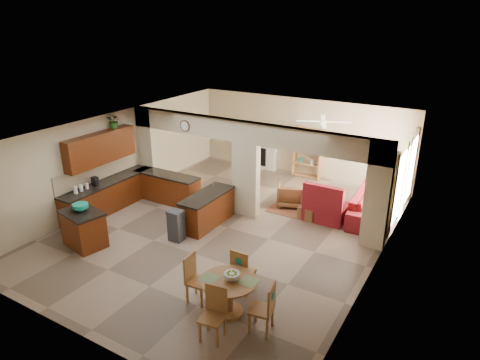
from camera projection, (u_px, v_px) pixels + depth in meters
The scene contains 39 objects.
floor at pixel (228, 227), 11.87m from camera, with size 10.00×10.00×0.00m, color #836E5B.
ceiling at pixel (227, 129), 10.85m from camera, with size 10.00×10.00×0.00m, color white.
wall_back at pixel (301, 137), 15.37m from camera, with size 8.00×8.00×0.00m, color #C4B38F.
wall_front at pixel (72, 271), 7.35m from camera, with size 8.00×8.00×0.00m, color #C4B38F.
wall_left at pixel (118, 157), 13.26m from camera, with size 10.00×10.00×0.00m, color #C4B38F.
wall_right at pixel (380, 214), 9.46m from camera, with size 10.00×10.00×0.00m, color #C4B38F.
partition_left_pier at pixel (147, 150), 13.92m from camera, with size 0.60×0.25×2.80m, color #C4B38F.
partition_center_pier at pixel (246, 179), 12.27m from camera, with size 0.80×0.25×2.20m, color #C4B38F.
partition_right_pier at pixel (377, 196), 10.41m from camera, with size 0.60×0.25×2.80m, color #C4B38F.
partition_header at pixel (246, 132), 11.76m from camera, with size 8.00×0.25×0.60m, color #C4B38F.
kitchen_counter at pixel (133, 192), 13.05m from camera, with size 2.52×3.29×1.48m.
upper_cabinets at pixel (100, 148), 12.34m from camera, with size 0.35×2.40×0.90m, color #3E1507.
peninsula at pixel (207, 209), 11.90m from camera, with size 0.70×1.85×0.91m.
wall_clock at pixel (185, 126), 12.61m from camera, with size 0.34×0.34×0.03m, color #51391B.
rug at pixel (298, 209), 12.98m from camera, with size 1.60×1.30×0.01m, color brown.
fireplace at pixel (259, 152), 16.28m from camera, with size 1.60×0.35×1.20m.
shelving_unit at pixel (307, 153), 15.24m from camera, with size 1.00×0.32×1.80m, color #996134.
window_a at pixel (399, 188), 11.40m from camera, with size 0.02×0.90×1.90m, color white.
window_b at pixel (411, 169), 12.76m from camera, with size 0.02×0.90×1.90m, color white.
glazed_door at pixel (405, 183), 12.13m from camera, with size 0.02×0.70×2.10m, color white.
drape_a_left at pixel (392, 195), 10.93m from camera, with size 0.10×0.28×2.30m, color #3A1E17.
drape_a_right at pixel (402, 181), 11.90m from camera, with size 0.10×0.28×2.30m, color #3A1E17.
drape_b_left at pixel (406, 175), 12.30m from camera, with size 0.10×0.28×2.30m, color #3A1E17.
drape_b_right at pixel (413, 164), 13.26m from camera, with size 0.10×0.28×2.30m, color #3A1E17.
ceiling_fan at pixel (324, 122), 12.64m from camera, with size 1.00×1.00×0.10m, color white.
kitchen_island at pixel (84, 229), 10.79m from camera, with size 1.23×0.99×0.94m.
teal_bowl at pixel (81, 207), 10.66m from camera, with size 0.39×0.39×0.18m, color #15957D.
trash_can at pixel (176, 227), 11.08m from camera, with size 0.36×0.31×0.77m, color #2F2F32.
dining_table at pixel (229, 291), 8.31m from camera, with size 1.11×1.11×0.76m.
fruit_bowl at pixel (232, 276), 8.21m from camera, with size 0.31×0.31×0.16m, color #84B627.
sofa at pixel (374, 205), 12.34m from camera, with size 1.04×2.67×0.78m, color maroon.
chaise at pixel (326, 211), 12.31m from camera, with size 1.16×0.95×0.46m, color maroon.
armchair at pixel (290, 194), 13.14m from camera, with size 0.77×0.79×0.72m, color maroon.
ottoman at pixel (309, 212), 12.35m from camera, with size 0.50×0.50×0.37m, color maroon.
plant at pixel (114, 121), 12.60m from camera, with size 0.40×0.35×0.44m, color #1D4E14.
chair_north at pixel (242, 269), 8.92m from camera, with size 0.42×0.43×1.02m.
chair_east at pixel (266, 306), 7.80m from camera, with size 0.49×0.49×1.02m.
chair_south at pixel (214, 311), 7.68m from camera, with size 0.48×0.48×1.02m.
chair_west at pixel (195, 276), 8.69m from camera, with size 0.45×0.45×1.02m.
Camera 1 is at (5.68, -8.94, 5.53)m, focal length 32.00 mm.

